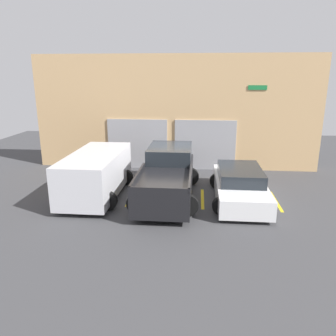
{
  "coord_description": "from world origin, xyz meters",
  "views": [
    {
      "loc": [
        1.19,
        -13.7,
        4.74
      ],
      "look_at": [
        0.0,
        -0.87,
        1.1
      ],
      "focal_mm": 35.0,
      "sensor_mm": 36.0,
      "label": 1
    }
  ],
  "objects": [
    {
      "name": "parking_stripe_far_left",
      "position": [
        -4.3,
        -1.37,
        0.0
      ],
      "size": [
        0.12,
        2.2,
        0.01
      ],
      "primitive_type": "cube",
      "color": "gold",
      "rests_on": "ground"
    },
    {
      "name": "parking_stripe_right",
      "position": [
        4.3,
        -1.37,
        0.0
      ],
      "size": [
        0.12,
        2.2,
        0.01
      ],
      "primitive_type": "cube",
      "color": "gold",
      "rests_on": "ground"
    },
    {
      "name": "sedan_white",
      "position": [
        2.87,
        -1.34,
        0.61
      ],
      "size": [
        2.23,
        4.62,
        1.29
      ],
      "color": "white",
      "rests_on": "ground"
    },
    {
      "name": "pickup_truck",
      "position": [
        0.0,
        -1.07,
        0.85
      ],
      "size": [
        2.55,
        5.46,
        1.81
      ],
      "color": "black",
      "rests_on": "ground"
    },
    {
      "name": "parking_stripe_left",
      "position": [
        -1.43,
        -1.37,
        0.0
      ],
      "size": [
        0.12,
        2.2,
        0.01
      ],
      "primitive_type": "cube",
      "color": "gold",
      "rests_on": "ground"
    },
    {
      "name": "parking_stripe_centre",
      "position": [
        1.43,
        -1.37,
        0.0
      ],
      "size": [
        0.12,
        2.2,
        0.01
      ],
      "primitive_type": "cube",
      "color": "gold",
      "rests_on": "ground"
    },
    {
      "name": "shophouse_building",
      "position": [
        -0.0,
        3.29,
        2.86
      ],
      "size": [
        14.62,
        0.68,
        5.8
      ],
      "color": "tan",
      "rests_on": "ground"
    },
    {
      "name": "ground_plane",
      "position": [
        0.0,
        0.0,
        0.0
      ],
      "size": [
        28.0,
        28.0,
        0.0
      ],
      "primitive_type": "plane",
      "color": "#3D3D3F"
    },
    {
      "name": "sedan_side",
      "position": [
        -2.87,
        -1.36,
        0.95
      ],
      "size": [
        2.37,
        4.66,
        1.77
      ],
      "color": "silver",
      "rests_on": "ground"
    }
  ]
}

